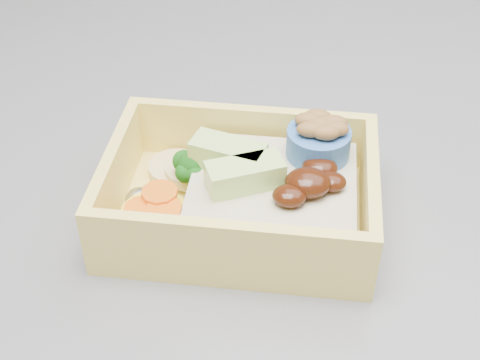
{
  "coord_description": "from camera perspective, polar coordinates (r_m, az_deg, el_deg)",
  "views": [
    {
      "loc": [
        0.02,
        -0.47,
        1.26
      ],
      "look_at": [
        -0.01,
        -0.11,
        0.96
      ],
      "focal_mm": 50.0,
      "sensor_mm": 36.0,
      "label": 1
    }
  ],
  "objects": [
    {
      "name": "bento_box",
      "position": [
        0.48,
        0.76,
        -1.03
      ],
      "size": [
        0.2,
        0.15,
        0.07
      ],
      "rotation": [
        0.0,
        0.0,
        -0.04
      ],
      "color": "#F8DE66",
      "rests_on": "island"
    }
  ]
}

